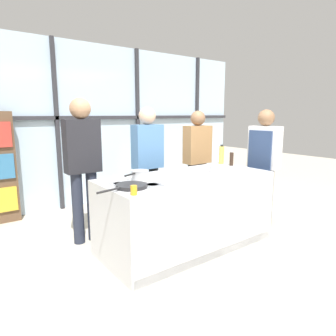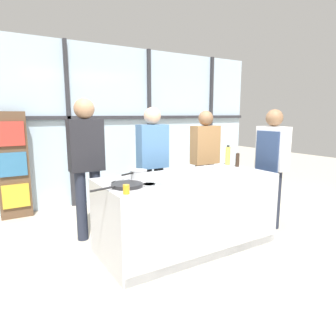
% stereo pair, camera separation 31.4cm
% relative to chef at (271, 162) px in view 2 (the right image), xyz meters
% --- Properties ---
extents(ground_plane, '(18.00, 18.00, 0.00)m').
position_rel_chef_xyz_m(ground_plane, '(-1.40, 0.05, -0.94)').
color(ground_plane, '#BCB29E').
extents(back_window_wall, '(6.40, 0.10, 2.80)m').
position_rel_chef_xyz_m(back_window_wall, '(-1.40, 2.50, 0.46)').
color(back_window_wall, silver).
rests_on(back_window_wall, ground_plane).
extents(bookshelf, '(0.45, 0.19, 1.64)m').
position_rel_chef_xyz_m(bookshelf, '(-3.08, 2.31, -0.12)').
color(bookshelf, brown).
rests_on(bookshelf, ground_plane).
extents(demo_island, '(2.09, 0.94, 0.88)m').
position_rel_chef_xyz_m(demo_island, '(-1.40, 0.05, -0.50)').
color(demo_island, silver).
rests_on(demo_island, ground_plane).
extents(chef, '(0.24, 0.45, 1.67)m').
position_rel_chef_xyz_m(chef, '(0.00, 0.00, 0.00)').
color(chef, '#232838').
rests_on(chef, ground_plane).
extents(spectator_far_left, '(0.42, 0.25, 1.79)m').
position_rel_chef_xyz_m(spectator_far_left, '(-2.34, 0.92, 0.10)').
color(spectator_far_left, '#232838').
rests_on(spectator_far_left, ground_plane).
extents(spectator_center_left, '(0.43, 0.24, 1.69)m').
position_rel_chef_xyz_m(spectator_center_left, '(-1.40, 0.92, 0.03)').
color(spectator_center_left, black).
rests_on(spectator_center_left, ground_plane).
extents(spectator_center_right, '(0.45, 0.23, 1.65)m').
position_rel_chef_xyz_m(spectator_center_right, '(-0.45, 0.92, -0.01)').
color(spectator_center_right, black).
rests_on(spectator_center_right, ground_plane).
extents(frying_pan, '(0.56, 0.31, 0.04)m').
position_rel_chef_xyz_m(frying_pan, '(-2.24, -0.07, -0.04)').
color(frying_pan, '#232326').
rests_on(frying_pan, demo_island).
extents(saucepan, '(0.34, 0.20, 0.11)m').
position_rel_chef_xyz_m(saucepan, '(-1.98, 0.18, -0.00)').
color(saucepan, silver).
rests_on(saucepan, demo_island).
extents(white_plate, '(0.27, 0.27, 0.01)m').
position_rel_chef_xyz_m(white_plate, '(-0.97, -0.25, -0.05)').
color(white_plate, white).
rests_on(white_plate, demo_island).
extents(mixing_bowl, '(0.22, 0.22, 0.08)m').
position_rel_chef_xyz_m(mixing_bowl, '(-0.95, -0.01, -0.02)').
color(mixing_bowl, silver).
rests_on(mixing_bowl, demo_island).
extents(oil_bottle, '(0.07, 0.07, 0.28)m').
position_rel_chef_xyz_m(oil_bottle, '(-0.45, 0.40, 0.07)').
color(oil_bottle, '#E0CC4C').
rests_on(oil_bottle, demo_island).
extents(pepper_grinder, '(0.05, 0.05, 0.22)m').
position_rel_chef_xyz_m(pepper_grinder, '(-0.44, 0.22, 0.04)').
color(pepper_grinder, '#332319').
rests_on(pepper_grinder, demo_island).
extents(juice_glass_near, '(0.06, 0.06, 0.09)m').
position_rel_chef_xyz_m(juice_glass_near, '(-2.34, -0.32, -0.02)').
color(juice_glass_near, orange).
rests_on(juice_glass_near, demo_island).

